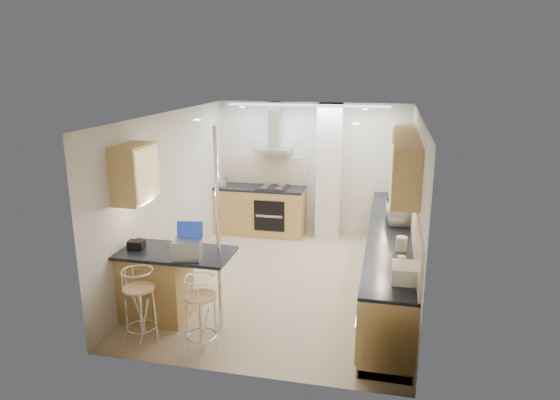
% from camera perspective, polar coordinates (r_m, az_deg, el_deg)
% --- Properties ---
extents(ground, '(4.80, 4.80, 0.00)m').
position_cam_1_polar(ground, '(7.64, 0.71, -9.29)').
color(ground, tan).
rests_on(ground, ground).
extents(room_shell, '(3.64, 4.84, 2.51)m').
position_cam_1_polar(room_shell, '(7.44, 3.79, 2.56)').
color(room_shell, beige).
rests_on(room_shell, ground).
extents(right_counter, '(0.63, 4.40, 0.92)m').
position_cam_1_polar(right_counter, '(7.32, 12.38, -6.86)').
color(right_counter, '#AD8745').
rests_on(right_counter, ground).
extents(back_counter, '(1.70, 0.63, 0.92)m').
position_cam_1_polar(back_counter, '(9.60, -2.26, -1.16)').
color(back_counter, '#AD8745').
rests_on(back_counter, ground).
extents(peninsula, '(1.47, 0.72, 0.94)m').
position_cam_1_polar(peninsula, '(6.51, -11.86, -9.58)').
color(peninsula, '#AD8745').
rests_on(peninsula, ground).
extents(microwave, '(0.40, 0.55, 0.29)m').
position_cam_1_polar(microwave, '(7.52, 13.50, -1.46)').
color(microwave, white).
rests_on(microwave, right_counter).
extents(laptop, '(0.37, 0.30, 0.23)m').
position_cam_1_polar(laptop, '(6.03, -10.58, -5.59)').
color(laptop, '#919598').
rests_on(laptop, peninsula).
extents(bag, '(0.21, 0.16, 0.11)m').
position_cam_1_polar(bag, '(6.51, -16.11, -4.94)').
color(bag, black).
rests_on(bag, peninsula).
extents(bar_stool_near, '(0.43, 0.43, 0.93)m').
position_cam_1_polar(bar_stool_near, '(6.11, -15.69, -11.66)').
color(bar_stool_near, tan).
rests_on(bar_stool_near, ground).
extents(bar_stool_end, '(0.48, 0.48, 0.92)m').
position_cam_1_polar(bar_stool_end, '(5.79, -9.00, -12.87)').
color(bar_stool_end, tan).
rests_on(bar_stool_end, ground).
extents(jar_a, '(0.15, 0.15, 0.19)m').
position_cam_1_polar(jar_a, '(7.98, 12.51, -0.80)').
color(jar_a, silver).
rests_on(jar_a, right_counter).
extents(jar_b, '(0.13, 0.13, 0.15)m').
position_cam_1_polar(jar_b, '(7.64, 13.67, -1.75)').
color(jar_b, silver).
rests_on(jar_b, right_counter).
extents(jar_c, '(0.16, 0.16, 0.18)m').
position_cam_1_polar(jar_c, '(6.42, 13.70, -4.89)').
color(jar_c, beige).
rests_on(jar_c, right_counter).
extents(jar_d, '(0.12, 0.12, 0.13)m').
position_cam_1_polar(jar_d, '(5.94, 13.70, -6.83)').
color(jar_d, white).
rests_on(jar_d, right_counter).
extents(bread_bin, '(0.28, 0.35, 0.18)m').
position_cam_1_polar(bread_bin, '(5.57, 14.05, -8.07)').
color(bread_bin, silver).
rests_on(bread_bin, right_counter).
extents(kettle, '(0.16, 0.16, 0.21)m').
position_cam_1_polar(kettle, '(9.50, -6.51, 2.11)').
color(kettle, silver).
rests_on(kettle, back_counter).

